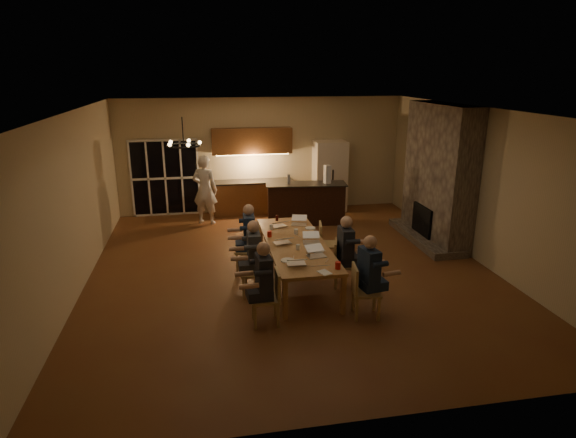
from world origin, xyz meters
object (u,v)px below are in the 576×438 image
at_px(dining_table, 296,261).
at_px(chair_right_mid, 346,264).
at_px(chair_right_near, 366,291).
at_px(person_right_near, 369,275).
at_px(person_left_far, 249,237).
at_px(bar_bottle, 289,179).
at_px(person_left_near, 264,283).
at_px(bar_blender, 327,174).
at_px(bar_island, 306,203).
at_px(laptop_a, 296,258).
at_px(laptop_c, 282,238).
at_px(plate_left, 288,260).
at_px(chair_left_near, 265,298).
at_px(refrigerator, 330,176).
at_px(redcup_near, 338,265).
at_px(can_cola, 277,218).
at_px(person_right_mid, 345,252).
at_px(can_right, 315,233).
at_px(laptop_f, 299,220).
at_px(redcup_mid, 269,234).
at_px(laptop_e, 279,221).
at_px(plate_near, 318,251).
at_px(standing_person, 205,190).
at_px(chair_right_far, 330,244).
at_px(laptop_d, 311,237).
at_px(mug_mid, 296,231).
at_px(person_left_mid, 254,257).
at_px(mug_back, 271,227).
at_px(chandelier, 184,145).
at_px(mug_front, 298,247).
at_px(chair_left_mid, 254,272).
at_px(laptop_b, 316,250).

bearing_deg(dining_table, chair_right_mid, -29.62).
height_order(chair_right_near, person_right_near, person_right_near).
xyz_separation_m(person_left_far, bar_bottle, (1.35, 2.95, 0.51)).
relative_size(person_left_near, bar_blender, 2.87).
distance_m(bar_island, chair_right_mid, 3.95).
bearing_deg(chair_right_mid, laptop_a, 135.82).
bearing_deg(laptop_c, bar_blender, -130.22).
height_order(laptop_a, plate_left, laptop_a).
bearing_deg(bar_island, dining_table, -99.15).
bearing_deg(chair_right_near, chair_left_near, 95.86).
bearing_deg(refrigerator, redcup_near, -103.75).
bearing_deg(can_cola, person_right_mid, -63.53).
distance_m(person_left_near, laptop_c, 1.70).
distance_m(bar_island, chair_right_near, 5.14).
bearing_deg(can_right, laptop_f, 102.31).
height_order(bar_island, chair_right_near, bar_island).
distance_m(laptop_a, redcup_mid, 1.49).
bearing_deg(laptop_e, laptop_a, 70.14).
distance_m(person_left_far, plate_near, 1.61).
relative_size(standing_person, redcup_near, 15.24).
bearing_deg(refrigerator, plate_near, -107.35).
distance_m(chair_right_mid, chair_right_far, 1.09).
distance_m(laptop_d, laptop_f, 1.13).
bearing_deg(mug_mid, can_right, -29.68).
bearing_deg(redcup_mid, laptop_d, -32.87).
height_order(person_left_near, person_left_mid, same).
height_order(refrigerator, mug_back, refrigerator).
relative_size(refrigerator, chandelier, 3.67).
height_order(person_left_near, laptop_d, person_left_near).
bearing_deg(standing_person, laptop_c, 131.74).
bearing_deg(mug_front, person_left_far, 128.46).
distance_m(laptop_c, can_cola, 1.44).
xyz_separation_m(person_left_mid, bar_bottle, (1.38, 4.03, 0.51)).
relative_size(dining_table, chair_right_near, 3.63).
height_order(bar_island, chair_right_far, bar_island).
bearing_deg(person_left_mid, mug_front, 95.82).
bearing_deg(laptop_d, chair_right_far, 59.18).
bearing_deg(mug_mid, plate_left, -106.94).
relative_size(laptop_c, bar_blender, 0.66).
relative_size(chair_left_mid, standing_person, 0.49).
xyz_separation_m(person_left_near, laptop_d, (1.12, 1.53, 0.17)).
xyz_separation_m(mug_mid, can_cola, (-0.24, 0.95, 0.01)).
height_order(chair_right_mid, chair_right_far, same).
height_order(chair_left_near, person_right_near, person_right_near).
bearing_deg(can_cola, redcup_near, -78.51).
bearing_deg(laptop_f, can_right, -62.51).
xyz_separation_m(laptop_b, mug_front, (-0.25, 0.39, -0.06)).
xyz_separation_m(laptop_e, plate_near, (0.47, -1.56, -0.10)).
bearing_deg(person_left_mid, chair_left_mid, -5.49).
relative_size(laptop_d, redcup_mid, 2.67).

